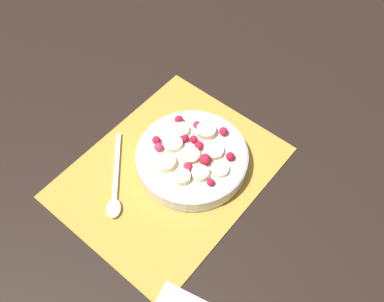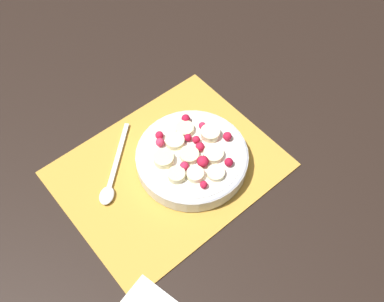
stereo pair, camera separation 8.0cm
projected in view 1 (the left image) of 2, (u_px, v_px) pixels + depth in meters
The scene contains 4 objects.
ground_plane at pixel (170, 173), 0.82m from camera, with size 3.00×3.00×0.00m, color black.
placemat at pixel (170, 172), 0.82m from camera, with size 0.40×0.32×0.01m.
fruit_bowl at pixel (192, 157), 0.81m from camera, with size 0.21×0.21×0.06m.
spoon at pixel (115, 191), 0.79m from camera, with size 0.15×0.14×0.01m.
Camera 1 is at (-0.31, -0.31, 0.70)m, focal length 40.00 mm.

